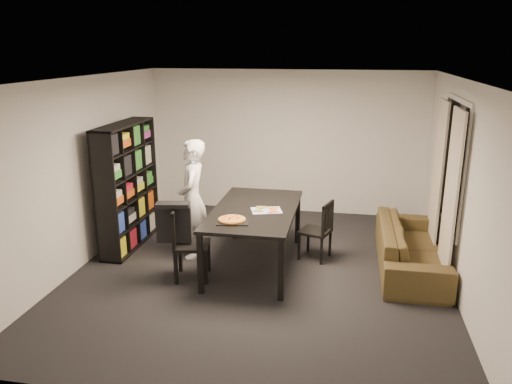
% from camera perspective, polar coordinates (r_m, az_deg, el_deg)
% --- Properties ---
extents(room, '(5.01, 5.51, 2.61)m').
position_cam_1_polar(room, '(6.52, 0.47, 1.34)').
color(room, black).
rests_on(room, ground).
extents(window_pane, '(0.02, 1.40, 1.60)m').
position_cam_1_polar(window_pane, '(7.10, 21.58, 3.08)').
color(window_pane, black).
rests_on(window_pane, room).
extents(window_frame, '(0.03, 1.52, 1.72)m').
position_cam_1_polar(window_frame, '(7.10, 21.54, 3.09)').
color(window_frame, white).
rests_on(window_frame, room).
extents(curtain_left, '(0.03, 0.70, 2.25)m').
position_cam_1_polar(curtain_left, '(6.67, 21.34, -0.80)').
color(curtain_left, beige).
rests_on(curtain_left, room).
extents(curtain_right, '(0.03, 0.70, 2.25)m').
position_cam_1_polar(curtain_right, '(7.66, 20.00, 1.45)').
color(curtain_right, beige).
rests_on(curtain_right, room).
extents(bookshelf, '(0.35, 1.50, 1.90)m').
position_cam_1_polar(bookshelf, '(7.81, -14.48, 0.68)').
color(bookshelf, black).
rests_on(bookshelf, room).
extents(dining_table, '(1.12, 2.02, 0.84)m').
position_cam_1_polar(dining_table, '(6.88, -0.15, -2.51)').
color(dining_table, black).
rests_on(dining_table, room).
extents(chair_left, '(0.53, 0.53, 0.98)m').
position_cam_1_polar(chair_left, '(6.64, -8.16, -5.30)').
color(chair_left, black).
rests_on(chair_left, room).
extents(chair_right, '(0.51, 0.51, 0.87)m').
position_cam_1_polar(chair_right, '(7.23, 7.41, -3.97)').
color(chair_right, black).
rests_on(chair_right, room).
extents(draped_jacket, '(0.46, 0.27, 0.54)m').
position_cam_1_polar(draped_jacket, '(6.58, -9.39, -3.27)').
color(draped_jacket, black).
rests_on(draped_jacket, chair_left).
extents(person, '(0.54, 0.71, 1.73)m').
position_cam_1_polar(person, '(7.25, -7.27, -0.81)').
color(person, white).
rests_on(person, room).
extents(baking_tray, '(0.45, 0.38, 0.01)m').
position_cam_1_polar(baking_tray, '(6.36, -2.67, -3.36)').
color(baking_tray, black).
rests_on(baking_tray, dining_table).
extents(pepperoni_pizza, '(0.35, 0.35, 0.03)m').
position_cam_1_polar(pepperoni_pizza, '(6.36, -2.76, -3.16)').
color(pepperoni_pizza, '#9A652C').
rests_on(pepperoni_pizza, dining_table).
extents(kitchen_towel, '(0.47, 0.41, 0.01)m').
position_cam_1_polar(kitchen_towel, '(6.77, 1.20, -2.12)').
color(kitchen_towel, white).
rests_on(kitchen_towel, dining_table).
extents(pizza_slices, '(0.38, 0.32, 0.01)m').
position_cam_1_polar(pizza_slices, '(6.79, 1.16, -1.99)').
color(pizza_slices, '#C78A3E').
rests_on(pizza_slices, dining_table).
extents(sofa, '(0.84, 2.15, 0.63)m').
position_cam_1_polar(sofa, '(7.27, 17.26, -6.01)').
color(sofa, '#43341A').
rests_on(sofa, room).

